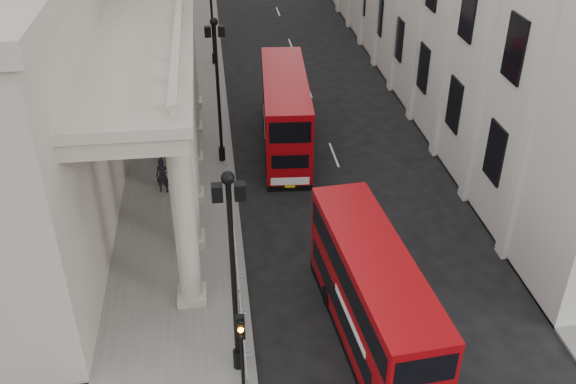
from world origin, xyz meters
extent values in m
cube|color=slate|center=(-3.00, 30.00, 0.06)|extent=(6.00, 140.00, 0.12)
cube|color=slate|center=(13.50, 30.00, 0.06)|extent=(3.00, 140.00, 0.12)
cube|color=slate|center=(-0.05, 30.00, 0.07)|extent=(0.20, 140.00, 0.14)
cube|color=#A29A88|center=(-10.50, 18.00, 6.00)|extent=(9.00, 28.00, 12.00)
cylinder|color=black|center=(-0.60, 4.00, 0.52)|extent=(0.36, 0.36, 0.80)
cylinder|color=black|center=(-0.60, 4.00, 4.12)|extent=(0.18, 0.18, 8.00)
sphere|color=black|center=(-0.60, 4.00, 8.22)|extent=(0.44, 0.44, 0.44)
cube|color=black|center=(-0.25, 4.00, 7.72)|extent=(0.35, 0.35, 0.55)
cube|color=black|center=(-0.95, 4.00, 7.72)|extent=(0.35, 0.35, 0.55)
cylinder|color=black|center=(-0.60, 20.00, 0.52)|extent=(0.36, 0.36, 0.80)
cylinder|color=black|center=(-0.60, 20.00, 4.12)|extent=(0.18, 0.18, 8.00)
sphere|color=black|center=(-0.60, 20.00, 8.22)|extent=(0.44, 0.44, 0.44)
cube|color=black|center=(-0.25, 20.00, 7.72)|extent=(0.35, 0.35, 0.55)
cube|color=black|center=(-0.95, 20.00, 7.72)|extent=(0.35, 0.35, 0.55)
cylinder|color=black|center=(-0.60, 36.00, 0.52)|extent=(0.36, 0.36, 0.80)
cylinder|color=black|center=(-0.60, 36.00, 4.12)|extent=(0.18, 0.18, 8.00)
cylinder|color=black|center=(-0.50, 2.00, 1.82)|extent=(0.12, 0.12, 3.40)
cube|color=black|center=(-0.50, 2.00, 3.97)|extent=(0.28, 0.22, 0.90)
sphere|color=black|center=(-0.50, 1.87, 4.27)|extent=(0.18, 0.18, 0.18)
sphere|color=orange|center=(-0.50, 1.87, 3.97)|extent=(0.18, 0.18, 0.18)
sphere|color=black|center=(-0.50, 1.87, 3.67)|extent=(0.18, 0.18, 0.18)
cube|color=gray|center=(-0.35, 3.40, 0.67)|extent=(0.50, 2.30, 1.10)
cube|color=gray|center=(-0.35, 5.75, 0.67)|extent=(0.50, 2.30, 1.10)
cube|color=gray|center=(-0.35, 8.10, 0.67)|extent=(0.50, 2.30, 1.10)
cube|color=gray|center=(-0.35, 10.45, 0.67)|extent=(0.50, 2.30, 1.10)
cube|color=#92060B|center=(4.55, 4.94, 1.24)|extent=(3.13, 9.81, 1.84)
cube|color=#92060B|center=(4.55, 4.94, 3.15)|extent=(3.13, 9.81, 1.61)
cube|color=#92060B|center=(4.55, 4.94, 4.07)|extent=(3.17, 9.85, 0.23)
cube|color=black|center=(4.55, 4.94, 0.16)|extent=(3.15, 9.82, 0.32)
cube|color=black|center=(4.55, 4.94, 1.47)|extent=(3.03, 7.99, 0.92)
cube|color=black|center=(4.55, 4.94, 3.24)|extent=(3.14, 9.27, 1.01)
cylinder|color=black|center=(3.32, 7.09, 0.46)|extent=(0.37, 0.94, 0.92)
cylinder|color=black|center=(5.38, 7.27, 0.46)|extent=(0.37, 0.94, 0.92)
cube|color=#97070C|center=(3.25, 21.37, 1.33)|extent=(3.17, 10.47, 1.97)
cube|color=#97070C|center=(3.25, 21.37, 3.37)|extent=(3.17, 10.47, 1.72)
cube|color=#97070C|center=(3.25, 21.37, 4.35)|extent=(3.21, 10.51, 0.25)
cube|color=black|center=(3.25, 21.37, 0.17)|extent=(3.19, 10.47, 0.34)
cube|color=black|center=(3.25, 21.37, 1.57)|extent=(3.09, 8.51, 0.98)
cube|color=black|center=(3.25, 21.37, 3.46)|extent=(3.19, 9.88, 1.08)
cube|color=white|center=(2.89, 16.23, 0.64)|extent=(2.06, 0.20, 0.44)
cube|color=yellow|center=(2.89, 16.22, 0.31)|extent=(0.54, 0.08, 0.13)
cylinder|color=black|center=(1.89, 17.87, 0.49)|extent=(0.38, 1.00, 0.98)
cylinder|color=black|center=(4.10, 17.71, 0.49)|extent=(0.38, 1.00, 0.98)
cylinder|color=black|center=(2.31, 23.85, 0.49)|extent=(0.38, 1.00, 0.98)
cylinder|color=black|center=(4.52, 23.69, 0.49)|extent=(0.38, 1.00, 0.98)
imported|color=black|center=(-3.81, 16.87, 1.08)|extent=(0.77, 0.57, 1.93)
imported|color=black|center=(-4.10, 20.09, 0.90)|extent=(0.96, 0.92, 1.56)
imported|color=black|center=(-2.82, 21.72, 1.04)|extent=(1.02, 0.79, 1.85)
camera|label=1|loc=(-0.86, -12.89, 18.09)|focal=40.00mm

